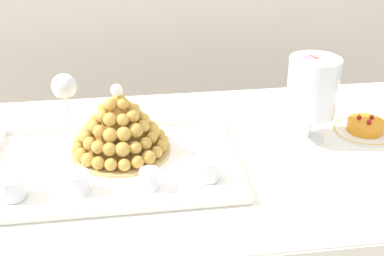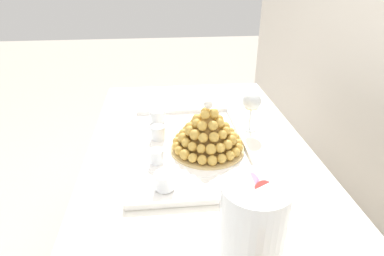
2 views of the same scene
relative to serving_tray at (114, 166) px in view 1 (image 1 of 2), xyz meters
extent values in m
cylinder|color=brown|center=(0.93, 0.37, -0.42)|extent=(0.04, 0.04, 0.78)
cube|color=brown|center=(0.16, 0.04, -0.02)|extent=(1.66, 0.78, 0.02)
cube|color=white|center=(0.16, 0.04, -0.01)|extent=(1.72, 0.84, 0.00)
cube|color=white|center=(0.16, 0.46, -0.19)|extent=(1.72, 0.01, 0.35)
cube|color=white|center=(0.00, 0.00, 0.00)|extent=(0.64, 0.42, 0.01)
cube|color=white|center=(0.00, -0.21, 0.01)|extent=(0.64, 0.01, 0.02)
cube|color=white|center=(0.00, 0.21, 0.01)|extent=(0.64, 0.01, 0.02)
cube|color=white|center=(0.32, 0.00, 0.01)|extent=(0.01, 0.42, 0.02)
cylinder|color=white|center=(0.00, 0.00, 0.00)|extent=(0.39, 0.39, 0.00)
cylinder|color=tan|center=(0.02, 0.07, 0.01)|extent=(0.27, 0.27, 0.01)
cone|color=#AF8036|center=(0.02, 0.07, 0.09)|extent=(0.19, 0.19, 0.15)
sphere|color=gold|center=(0.13, 0.07, 0.03)|extent=(0.04, 0.04, 0.04)
sphere|color=gold|center=(0.13, 0.10, 0.03)|extent=(0.03, 0.03, 0.03)
sphere|color=gold|center=(0.11, 0.13, 0.03)|extent=(0.03, 0.03, 0.03)
sphere|color=gold|center=(0.09, 0.16, 0.03)|extent=(0.03, 0.03, 0.03)
sphere|color=gold|center=(0.06, 0.17, 0.03)|extent=(0.03, 0.03, 0.03)
sphere|color=gold|center=(0.03, 0.18, 0.03)|extent=(0.03, 0.03, 0.03)
sphere|color=gold|center=(-0.01, 0.18, 0.03)|extent=(0.03, 0.03, 0.03)
sphere|color=gold|center=(-0.04, 0.17, 0.03)|extent=(0.04, 0.04, 0.04)
sphere|color=gold|center=(-0.06, 0.15, 0.03)|extent=(0.03, 0.03, 0.03)
sphere|color=gold|center=(-0.08, 0.12, 0.03)|extent=(0.04, 0.04, 0.04)
sphere|color=gold|center=(-0.09, 0.09, 0.03)|extent=(0.03, 0.03, 0.03)
sphere|color=gold|center=(-0.09, 0.05, 0.03)|extent=(0.03, 0.03, 0.03)
sphere|color=gold|center=(-0.08, 0.02, 0.03)|extent=(0.04, 0.04, 0.04)
sphere|color=gold|center=(-0.06, -0.01, 0.03)|extent=(0.04, 0.04, 0.04)
sphere|color=gold|center=(-0.04, -0.03, 0.03)|extent=(0.03, 0.03, 0.03)
sphere|color=gold|center=(-0.01, -0.04, 0.03)|extent=(0.03, 0.03, 0.03)
sphere|color=gold|center=(0.03, -0.05, 0.03)|extent=(0.03, 0.03, 0.03)
sphere|color=gold|center=(0.06, -0.04, 0.03)|extent=(0.03, 0.03, 0.03)
sphere|color=gold|center=(0.09, -0.02, 0.03)|extent=(0.04, 0.04, 0.04)
sphere|color=gold|center=(0.11, 0.00, 0.03)|extent=(0.03, 0.03, 0.03)
sphere|color=gold|center=(0.13, 0.03, 0.03)|extent=(0.03, 0.03, 0.03)
sphere|color=gold|center=(0.10, 0.10, 0.06)|extent=(0.04, 0.04, 0.04)
sphere|color=gold|center=(0.09, 0.13, 0.06)|extent=(0.04, 0.04, 0.04)
sphere|color=gold|center=(0.06, 0.15, 0.06)|extent=(0.04, 0.04, 0.04)
sphere|color=gold|center=(0.03, 0.16, 0.06)|extent=(0.04, 0.04, 0.04)
sphere|color=gold|center=(0.00, 0.16, 0.06)|extent=(0.04, 0.04, 0.04)
sphere|color=gold|center=(-0.03, 0.14, 0.06)|extent=(0.03, 0.03, 0.03)
sphere|color=gold|center=(-0.06, 0.12, 0.06)|extent=(0.04, 0.04, 0.04)
sphere|color=gold|center=(-0.07, 0.09, 0.06)|extent=(0.03, 0.03, 0.03)
sphere|color=gold|center=(-0.07, 0.05, 0.06)|extent=(0.03, 0.03, 0.03)
sphere|color=gold|center=(-0.06, 0.02, 0.06)|extent=(0.04, 0.04, 0.04)
sphere|color=gold|center=(-0.04, 0.00, 0.06)|extent=(0.03, 0.03, 0.03)
sphere|color=gold|center=(-0.01, -0.02, 0.06)|extent=(0.04, 0.04, 0.04)
sphere|color=gold|center=(0.03, -0.02, 0.06)|extent=(0.04, 0.04, 0.04)
sphere|color=gold|center=(0.06, -0.01, 0.06)|extent=(0.03, 0.03, 0.03)
sphere|color=gold|center=(0.09, 0.01, 0.06)|extent=(0.03, 0.03, 0.03)
sphere|color=gold|center=(0.10, 0.03, 0.06)|extent=(0.03, 0.03, 0.03)
sphere|color=gold|center=(0.11, 0.07, 0.06)|extent=(0.04, 0.04, 0.04)
sphere|color=gold|center=(0.07, 0.11, 0.09)|extent=(0.03, 0.03, 0.03)
sphere|color=gold|center=(0.04, 0.13, 0.09)|extent=(0.03, 0.03, 0.03)
sphere|color=gold|center=(0.01, 0.13, 0.09)|extent=(0.04, 0.04, 0.04)
sphere|color=gold|center=(-0.02, 0.12, 0.09)|extent=(0.04, 0.04, 0.04)
sphere|color=gold|center=(-0.04, 0.09, 0.09)|extent=(0.04, 0.04, 0.04)
sphere|color=gold|center=(-0.05, 0.06, 0.09)|extent=(0.03, 0.03, 0.03)
sphere|color=gold|center=(-0.03, 0.03, 0.09)|extent=(0.03, 0.03, 0.03)
sphere|color=gold|center=(0.00, 0.01, 0.09)|extent=(0.04, 0.04, 0.04)
sphere|color=gold|center=(0.03, 0.00, 0.09)|extent=(0.04, 0.04, 0.04)
sphere|color=gold|center=(0.06, 0.02, 0.09)|extent=(0.04, 0.04, 0.04)
sphere|color=gold|center=(0.08, 0.05, 0.09)|extent=(0.03, 0.03, 0.03)
sphere|color=gold|center=(0.08, 0.08, 0.09)|extent=(0.04, 0.04, 0.04)
sphere|color=gold|center=(0.04, 0.11, 0.12)|extent=(0.03, 0.03, 0.03)
sphere|color=gold|center=(0.01, 0.11, 0.12)|extent=(0.03, 0.03, 0.03)
sphere|color=gold|center=(-0.02, 0.09, 0.12)|extent=(0.04, 0.04, 0.04)
sphere|color=gold|center=(-0.02, 0.06, 0.12)|extent=(0.03, 0.03, 0.03)
sphere|color=gold|center=(0.00, 0.03, 0.12)|extent=(0.04, 0.04, 0.04)
sphere|color=gold|center=(0.03, 0.03, 0.12)|extent=(0.03, 0.03, 0.03)
sphere|color=gold|center=(0.06, 0.05, 0.12)|extent=(0.04, 0.04, 0.04)
sphere|color=gold|center=(0.06, 0.08, 0.12)|extent=(0.04, 0.04, 0.04)
sphere|color=gold|center=(0.02, 0.09, 0.15)|extent=(0.04, 0.04, 0.04)
sphere|color=gold|center=(0.00, 0.06, 0.15)|extent=(0.03, 0.03, 0.03)
sphere|color=gold|center=(0.03, 0.06, 0.15)|extent=(0.03, 0.03, 0.03)
sphere|color=white|center=(0.02, 0.07, 0.19)|extent=(0.03, 0.03, 0.03)
cylinder|color=silver|center=(-0.24, -0.11, 0.03)|extent=(0.06, 0.06, 0.05)
cylinder|color=#F4EAC6|center=(-0.24, -0.11, 0.01)|extent=(0.06, 0.06, 0.02)
cylinder|color=white|center=(-0.24, -0.11, 0.03)|extent=(0.06, 0.06, 0.02)
sphere|color=brown|center=(-0.23, -0.12, 0.04)|extent=(0.02, 0.02, 0.02)
cylinder|color=silver|center=(-0.08, -0.11, 0.03)|extent=(0.06, 0.06, 0.05)
cylinder|color=brown|center=(-0.08, -0.11, 0.01)|extent=(0.05, 0.05, 0.02)
cylinder|color=#8C603D|center=(-0.08, -0.11, 0.03)|extent=(0.05, 0.05, 0.02)
sphere|color=brown|center=(-0.08, -0.12, 0.05)|extent=(0.02, 0.02, 0.02)
cylinder|color=silver|center=(0.09, -0.12, 0.03)|extent=(0.05, 0.05, 0.05)
cylinder|color=#F4EAC6|center=(0.09, -0.12, 0.01)|extent=(0.04, 0.04, 0.02)
cylinder|color=white|center=(0.09, -0.12, 0.03)|extent=(0.04, 0.04, 0.01)
sphere|color=brown|center=(0.09, -0.12, 0.04)|extent=(0.01, 0.01, 0.01)
cylinder|color=silver|center=(0.23, -0.10, 0.03)|extent=(0.06, 0.06, 0.05)
cylinder|color=gold|center=(0.23, -0.10, 0.01)|extent=(0.06, 0.06, 0.02)
cylinder|color=#EAC166|center=(0.23, -0.10, 0.03)|extent=(0.06, 0.06, 0.02)
sphere|color=brown|center=(0.23, -0.10, 0.05)|extent=(0.02, 0.02, 0.02)
cylinder|color=white|center=(0.56, 0.08, 0.00)|extent=(0.10, 0.10, 0.01)
cylinder|color=white|center=(0.56, 0.08, 0.04)|extent=(0.02, 0.02, 0.07)
cylinder|color=white|center=(0.56, 0.08, 0.16)|extent=(0.14, 0.14, 0.17)
cylinder|color=#9ED860|center=(0.58, 0.08, 0.09)|extent=(0.06, 0.05, 0.03)
cylinder|color=#9ED860|center=(0.56, 0.12, 0.09)|extent=(0.05, 0.05, 0.03)
cylinder|color=#72B2E0|center=(0.52, 0.08, 0.09)|extent=(0.06, 0.05, 0.06)
cylinder|color=pink|center=(0.56, 0.04, 0.09)|extent=(0.06, 0.05, 0.05)
cylinder|color=#F9A54C|center=(0.58, 0.11, 0.11)|extent=(0.05, 0.05, 0.04)
cylinder|color=#D199D8|center=(0.55, 0.09, 0.11)|extent=(0.06, 0.05, 0.05)
cylinder|color=#D199D8|center=(0.54, 0.08, 0.11)|extent=(0.06, 0.05, 0.06)
cylinder|color=brown|center=(0.57, 0.06, 0.11)|extent=(0.06, 0.06, 0.04)
cylinder|color=brown|center=(0.57, 0.10, 0.14)|extent=(0.06, 0.06, 0.04)
cylinder|color=pink|center=(0.54, 0.08, 0.14)|extent=(0.07, 0.06, 0.06)
cylinder|color=yellow|center=(0.57, 0.07, 0.14)|extent=(0.05, 0.05, 0.05)
cylinder|color=#D199D8|center=(0.56, 0.12, 0.16)|extent=(0.05, 0.05, 0.05)
cylinder|color=pink|center=(0.53, 0.08, 0.16)|extent=(0.07, 0.06, 0.06)
cylinder|color=brown|center=(0.56, 0.06, 0.16)|extent=(0.06, 0.05, 0.06)
cylinder|color=#F9A54C|center=(0.57, 0.09, 0.16)|extent=(0.07, 0.05, 0.07)
cylinder|color=#E54C47|center=(0.52, 0.10, 0.18)|extent=(0.06, 0.05, 0.06)
cylinder|color=brown|center=(0.55, 0.05, 0.18)|extent=(0.06, 0.05, 0.06)
cylinder|color=#E54C47|center=(0.57, 0.09, 0.18)|extent=(0.06, 0.05, 0.06)
cylinder|color=yellow|center=(0.54, 0.08, 0.20)|extent=(0.07, 0.05, 0.07)
cylinder|color=brown|center=(0.56, 0.04, 0.20)|extent=(0.06, 0.06, 0.05)
cylinder|color=#9ED860|center=(0.59, 0.09, 0.20)|extent=(0.05, 0.05, 0.03)
cylinder|color=#E54C47|center=(0.56, 0.12, 0.20)|extent=(0.06, 0.06, 0.03)
cylinder|color=#D199D8|center=(0.53, 0.07, 0.23)|extent=(0.05, 0.05, 0.05)
cylinder|color=#72B2E0|center=(0.57, 0.07, 0.23)|extent=(0.06, 0.06, 0.04)
cylinder|color=#E54C47|center=(0.56, 0.10, 0.23)|extent=(0.06, 0.05, 0.06)
cylinder|color=white|center=(0.74, 0.10, 0.00)|extent=(0.19, 0.19, 0.01)
torus|color=gold|center=(0.74, 0.10, 0.00)|extent=(0.18, 0.18, 0.00)
cylinder|color=orange|center=(0.74, 0.10, 0.02)|extent=(0.11, 0.11, 0.03)
sphere|color=#A51923|center=(0.76, 0.11, 0.04)|extent=(0.01, 0.01, 0.01)
sphere|color=#A51923|center=(0.73, 0.11, 0.04)|extent=(0.01, 0.01, 0.01)
sphere|color=#A51923|center=(0.74, 0.08, 0.04)|extent=(0.01, 0.01, 0.01)
cylinder|color=silver|center=(-0.14, 0.27, 0.00)|extent=(0.06, 0.06, 0.00)
cylinder|color=silver|center=(-0.14, 0.27, 0.04)|extent=(0.01, 0.01, 0.09)
sphere|color=silver|center=(-0.14, 0.27, 0.12)|extent=(0.08, 0.08, 0.08)
cylinder|color=#EAE08C|center=(-0.14, 0.27, 0.11)|extent=(0.05, 0.05, 0.03)
camera|label=1|loc=(0.05, -1.12, 0.69)|focal=45.90mm
camera|label=2|loc=(1.05, -0.09, 0.63)|focal=30.39mm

